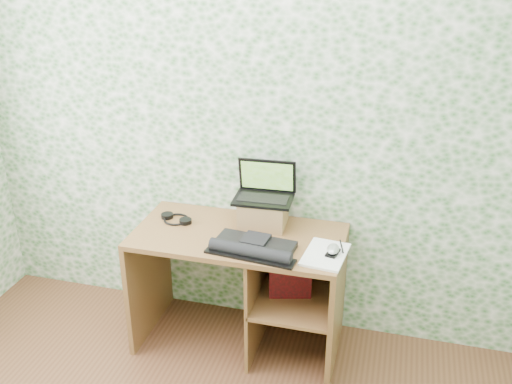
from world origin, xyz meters
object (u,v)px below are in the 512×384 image
(desk, at_px, (253,274))
(keyboard, at_px, (253,247))
(riser, at_px, (263,213))
(notepad, at_px, (325,254))
(laptop, at_px, (265,190))

(desk, xyz_separation_m, keyboard, (0.05, -0.19, 0.29))
(riser, bearing_deg, notepad, -32.14)
(keyboard, xyz_separation_m, notepad, (0.38, 0.05, -0.02))
(desk, distance_m, laptop, 0.51)
(desk, bearing_deg, riser, 74.83)
(keyboard, bearing_deg, laptop, 99.76)
(desk, height_order, notepad, notepad)
(laptop, xyz_separation_m, keyboard, (0.02, -0.34, -0.19))
(desk, relative_size, keyboard, 2.39)
(laptop, height_order, notepad, laptop)
(notepad, bearing_deg, keyboard, -166.25)
(riser, height_order, notepad, riser)
(laptop, relative_size, keyboard, 0.69)
(notepad, bearing_deg, riser, 153.97)
(desk, distance_m, keyboard, 0.35)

